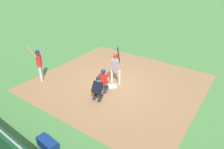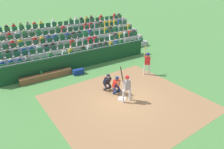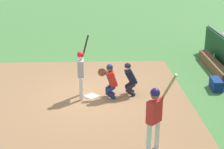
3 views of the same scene
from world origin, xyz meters
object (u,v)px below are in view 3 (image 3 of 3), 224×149
(home_plate_marker, at_px, (92,96))
(home_plate_umpire, at_px, (130,77))
(on_deck_batter, at_px, (155,113))
(catcher_crouching, at_px, (110,79))
(equipment_duffel_bag, at_px, (216,84))
(dugout_bench, at_px, (214,66))
(water_bottle_on_bench, at_px, (214,56))
(batter_at_plate, at_px, (81,69))

(home_plate_marker, height_order, home_plate_umpire, home_plate_umpire)
(home_plate_umpire, xyz_separation_m, on_deck_batter, (-3.87, -0.46, 0.43))
(catcher_crouching, bearing_deg, equipment_duffel_bag, -78.75)
(dugout_bench, height_order, on_deck_batter, on_deck_batter)
(home_plate_marker, relative_size, dugout_bench, 0.11)
(water_bottle_on_bench, bearing_deg, home_plate_marker, 122.08)
(catcher_crouching, xyz_separation_m, home_plate_umpire, (0.24, -0.72, -0.03))
(batter_at_plate, height_order, equipment_duffel_bag, batter_at_plate)
(equipment_duffel_bag, relative_size, on_deck_batter, 0.38)
(dugout_bench, bearing_deg, home_plate_umpire, 126.24)
(dugout_bench, xyz_separation_m, water_bottle_on_bench, (0.33, -0.07, 0.35))
(catcher_crouching, relative_size, home_plate_umpire, 1.03)
(batter_at_plate, relative_size, home_plate_umpire, 1.80)
(batter_at_plate, height_order, catcher_crouching, batter_at_plate)
(batter_at_plate, xyz_separation_m, catcher_crouching, (0.01, -1.05, -0.37))
(home_plate_marker, relative_size, batter_at_plate, 0.19)
(batter_at_plate, xyz_separation_m, water_bottle_on_bench, (3.49, -5.82, -0.52))
(dugout_bench, xyz_separation_m, on_deck_batter, (-6.78, 3.52, 0.91))
(catcher_crouching, height_order, water_bottle_on_bench, catcher_crouching)
(equipment_duffel_bag, bearing_deg, home_plate_marker, 102.39)
(home_plate_umpire, distance_m, water_bottle_on_bench, 5.19)
(dugout_bench, relative_size, water_bottle_on_bench, 14.58)
(equipment_duffel_bag, bearing_deg, dugout_bench, -10.30)
(home_plate_marker, xyz_separation_m, catcher_crouching, (-0.06, -0.69, 0.71))
(home_plate_marker, height_order, catcher_crouching, catcher_crouching)
(dugout_bench, bearing_deg, batter_at_plate, 118.83)
(home_plate_marker, relative_size, home_plate_umpire, 0.35)
(home_plate_umpire, bearing_deg, home_plate_marker, 97.33)
(home_plate_umpire, xyz_separation_m, dugout_bench, (2.91, -3.98, -0.47))
(home_plate_umpire, distance_m, equipment_duffel_bag, 3.49)
(catcher_crouching, xyz_separation_m, on_deck_batter, (-3.62, -1.18, 0.40))
(water_bottle_on_bench, relative_size, on_deck_batter, 0.12)
(home_plate_marker, height_order, dugout_bench, dugout_bench)
(water_bottle_on_bench, bearing_deg, home_plate_umpire, 128.69)
(water_bottle_on_bench, height_order, on_deck_batter, on_deck_batter)
(home_plate_umpire, distance_m, dugout_bench, 4.95)
(batter_at_plate, distance_m, on_deck_batter, 4.25)
(home_plate_marker, bearing_deg, equipment_duffel_bag, -81.07)
(home_plate_marker, relative_size, equipment_duffel_bag, 0.52)
(home_plate_marker, distance_m, home_plate_umpire, 1.58)
(equipment_duffel_bag, xyz_separation_m, on_deck_batter, (-4.44, 2.94, 0.92))
(catcher_crouching, distance_m, dugout_bench, 5.68)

